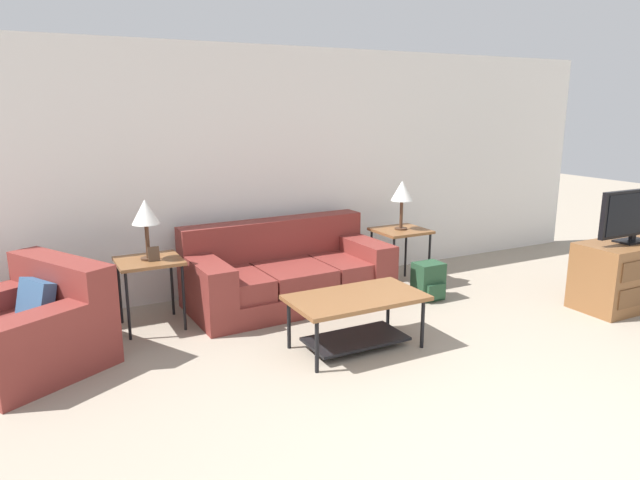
{
  "coord_description": "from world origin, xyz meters",
  "views": [
    {
      "loc": [
        -2.35,
        -1.53,
        1.98
      ],
      "look_at": [
        -0.03,
        2.91,
        0.8
      ],
      "focal_mm": 32.0,
      "sensor_mm": 36.0,
      "label": 1
    }
  ],
  "objects_px": {
    "side_table_right": "(401,235)",
    "television": "(635,214)",
    "armchair": "(30,331)",
    "side_table_left": "(149,266)",
    "coffee_table": "(356,310)",
    "tv_console": "(628,274)",
    "table_lamp_left": "(145,214)",
    "couch": "(287,275)",
    "backpack": "(428,281)",
    "table_lamp_right": "(402,192)"
  },
  "relations": [
    {
      "from": "armchair",
      "to": "coffee_table",
      "type": "bearing_deg",
      "value": -20.38
    },
    {
      "from": "coffee_table",
      "to": "table_lamp_left",
      "type": "height_order",
      "value": "table_lamp_left"
    },
    {
      "from": "television",
      "to": "couch",
      "type": "bearing_deg",
      "value": 150.6
    },
    {
      "from": "side_table_left",
      "to": "television",
      "type": "bearing_deg",
      "value": -20.66
    },
    {
      "from": "coffee_table",
      "to": "side_table_right",
      "type": "distance_m",
      "value": 1.87
    },
    {
      "from": "side_table_right",
      "to": "tv_console",
      "type": "relative_size",
      "value": 0.57
    },
    {
      "from": "table_lamp_left",
      "to": "tv_console",
      "type": "height_order",
      "value": "table_lamp_left"
    },
    {
      "from": "side_table_right",
      "to": "couch",
      "type": "bearing_deg",
      "value": 178.32
    },
    {
      "from": "side_table_left",
      "to": "table_lamp_right",
      "type": "relative_size",
      "value": 1.17
    },
    {
      "from": "couch",
      "to": "backpack",
      "type": "bearing_deg",
      "value": -23.9
    },
    {
      "from": "tv_console",
      "to": "backpack",
      "type": "distance_m",
      "value": 1.98
    },
    {
      "from": "television",
      "to": "table_lamp_right",
      "type": "bearing_deg",
      "value": 134.48
    },
    {
      "from": "table_lamp_right",
      "to": "tv_console",
      "type": "relative_size",
      "value": 0.48
    },
    {
      "from": "tv_console",
      "to": "backpack",
      "type": "height_order",
      "value": "tv_console"
    },
    {
      "from": "couch",
      "to": "backpack",
      "type": "height_order",
      "value": "couch"
    },
    {
      "from": "tv_console",
      "to": "couch",
      "type": "bearing_deg",
      "value": 150.59
    },
    {
      "from": "table_lamp_right",
      "to": "television",
      "type": "relative_size",
      "value": 0.56
    },
    {
      "from": "side_table_left",
      "to": "side_table_right",
      "type": "xyz_separation_m",
      "value": [
        2.75,
        0.0,
        0.0
      ]
    },
    {
      "from": "couch",
      "to": "tv_console",
      "type": "xyz_separation_m",
      "value": [
        3.0,
        -1.69,
        0.04
      ]
    },
    {
      "from": "table_lamp_right",
      "to": "television",
      "type": "xyz_separation_m",
      "value": [
        1.62,
        -1.65,
        -0.11
      ]
    },
    {
      "from": "couch",
      "to": "tv_console",
      "type": "bearing_deg",
      "value": -29.41
    },
    {
      "from": "side_table_left",
      "to": "backpack",
      "type": "relative_size",
      "value": 1.64
    },
    {
      "from": "coffee_table",
      "to": "tv_console",
      "type": "relative_size",
      "value": 0.99
    },
    {
      "from": "coffee_table",
      "to": "television",
      "type": "xyz_separation_m",
      "value": [
        2.97,
        -0.37,
        0.61
      ]
    },
    {
      "from": "table_lamp_left",
      "to": "television",
      "type": "xyz_separation_m",
      "value": [
        4.37,
        -1.65,
        -0.11
      ]
    },
    {
      "from": "armchair",
      "to": "backpack",
      "type": "bearing_deg",
      "value": -2.73
    },
    {
      "from": "side_table_left",
      "to": "couch",
      "type": "bearing_deg",
      "value": 1.68
    },
    {
      "from": "armchair",
      "to": "table_lamp_right",
      "type": "relative_size",
      "value": 2.6
    },
    {
      "from": "couch",
      "to": "coffee_table",
      "type": "relative_size",
      "value": 1.85
    },
    {
      "from": "coffee_table",
      "to": "side_table_left",
      "type": "height_order",
      "value": "side_table_left"
    },
    {
      "from": "table_lamp_right",
      "to": "tv_console",
      "type": "bearing_deg",
      "value": -45.53
    },
    {
      "from": "side_table_right",
      "to": "television",
      "type": "height_order",
      "value": "television"
    },
    {
      "from": "couch",
      "to": "backpack",
      "type": "distance_m",
      "value": 1.48
    },
    {
      "from": "backpack",
      "to": "television",
      "type": "bearing_deg",
      "value": -33.51
    },
    {
      "from": "side_table_right",
      "to": "table_lamp_left",
      "type": "height_order",
      "value": "table_lamp_left"
    },
    {
      "from": "couch",
      "to": "television",
      "type": "bearing_deg",
      "value": -29.4
    },
    {
      "from": "armchair",
      "to": "table_lamp_left",
      "type": "height_order",
      "value": "table_lamp_left"
    },
    {
      "from": "table_lamp_left",
      "to": "television",
      "type": "height_order",
      "value": "television"
    },
    {
      "from": "coffee_table",
      "to": "side_table_right",
      "type": "xyz_separation_m",
      "value": [
        1.35,
        1.27,
        0.23
      ]
    },
    {
      "from": "side_table_right",
      "to": "table_lamp_right",
      "type": "relative_size",
      "value": 1.17
    },
    {
      "from": "armchair",
      "to": "side_table_left",
      "type": "relative_size",
      "value": 2.21
    },
    {
      "from": "table_lamp_right",
      "to": "backpack",
      "type": "relative_size",
      "value": 1.4
    },
    {
      "from": "side_table_left",
      "to": "table_lamp_left",
      "type": "relative_size",
      "value": 1.17
    },
    {
      "from": "coffee_table",
      "to": "side_table_right",
      "type": "bearing_deg",
      "value": 43.41
    },
    {
      "from": "side_table_right",
      "to": "side_table_left",
      "type": "bearing_deg",
      "value": 180.0
    },
    {
      "from": "armchair",
      "to": "side_table_right",
      "type": "relative_size",
      "value": 2.21
    },
    {
      "from": "table_lamp_right",
      "to": "backpack",
      "type": "xyz_separation_m",
      "value": [
        -0.03,
        -0.56,
        -0.87
      ]
    },
    {
      "from": "television",
      "to": "table_lamp_left",
      "type": "bearing_deg",
      "value": 159.34
    },
    {
      "from": "backpack",
      "to": "tv_console",
      "type": "bearing_deg",
      "value": -33.53
    },
    {
      "from": "armchair",
      "to": "side_table_left",
      "type": "bearing_deg",
      "value": 20.82
    }
  ]
}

